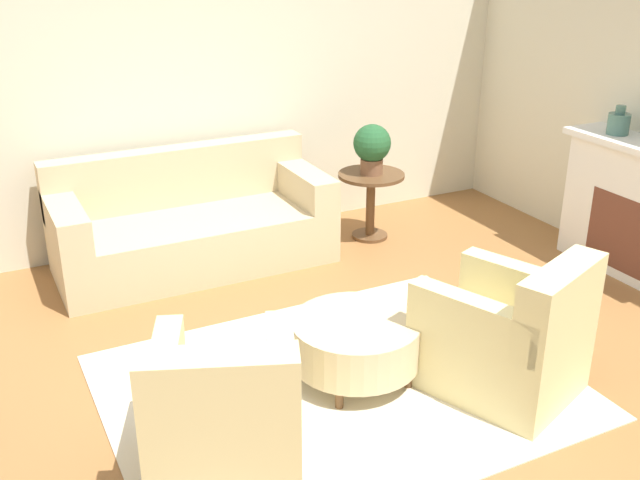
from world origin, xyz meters
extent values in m
plane|color=#996638|center=(0.00, 0.00, 0.00)|extent=(16.00, 16.00, 0.00)
cube|color=beige|center=(0.00, 2.76, 1.40)|extent=(9.39, 0.12, 2.80)
cube|color=beige|center=(0.00, 0.00, 0.01)|extent=(2.76, 2.14, 0.01)
cube|color=#C6B289|center=(-0.22, 2.12, 0.22)|extent=(2.23, 0.94, 0.44)
cube|color=#C6B289|center=(-0.22, 2.50, 0.68)|extent=(2.23, 0.20, 0.49)
cube|color=#C6B289|center=(-1.21, 2.10, 0.57)|extent=(0.24, 0.90, 0.27)
cube|color=#C6B289|center=(0.78, 2.10, 0.57)|extent=(0.24, 0.90, 0.27)
cube|color=brown|center=(-0.22, 1.68, 0.03)|extent=(2.01, 0.05, 0.06)
cube|color=beige|center=(-0.87, -0.42, 0.23)|extent=(0.99, 1.08, 0.43)
cube|color=beige|center=(-1.00, -0.74, 0.68)|extent=(0.74, 0.45, 0.46)
cube|color=beige|center=(-0.60, -0.51, 0.57)|extent=(0.44, 0.83, 0.25)
cube|color=beige|center=(-1.14, -0.30, 0.57)|extent=(0.44, 0.83, 0.25)
cube|color=brown|center=(-0.72, -0.04, 0.04)|extent=(0.62, 0.29, 0.06)
cube|color=beige|center=(0.87, -0.42, 0.23)|extent=(0.99, 1.08, 0.43)
cube|color=beige|center=(1.00, -0.74, 0.68)|extent=(0.74, 0.45, 0.46)
cube|color=beige|center=(1.14, -0.30, 0.57)|extent=(0.44, 0.83, 0.25)
cube|color=beige|center=(0.60, -0.51, 0.57)|extent=(0.44, 0.83, 0.25)
cube|color=brown|center=(0.72, -0.04, 0.04)|extent=(0.62, 0.29, 0.06)
cylinder|color=#C6B289|center=(0.14, 0.04, 0.27)|extent=(0.80, 0.80, 0.28)
cylinder|color=brown|center=(-0.10, -0.20, 0.07)|extent=(0.05, 0.05, 0.12)
cylinder|color=brown|center=(0.38, -0.20, 0.07)|extent=(0.05, 0.05, 0.12)
cylinder|color=brown|center=(-0.10, 0.28, 0.07)|extent=(0.05, 0.05, 0.12)
cylinder|color=brown|center=(0.38, 0.28, 0.07)|extent=(0.05, 0.05, 0.12)
cylinder|color=brown|center=(1.39, 2.01, 0.59)|extent=(0.59, 0.59, 0.03)
cylinder|color=brown|center=(1.39, 2.01, 0.29)|extent=(0.08, 0.08, 0.58)
cylinder|color=brown|center=(1.39, 2.01, 0.01)|extent=(0.32, 0.32, 0.03)
cube|color=brown|center=(2.73, 0.32, 0.38)|extent=(0.02, 0.78, 0.60)
cylinder|color=#477066|center=(2.88, 0.71, 1.18)|extent=(0.17, 0.17, 0.17)
cylinder|color=#477066|center=(2.88, 0.71, 1.29)|extent=(0.08, 0.08, 0.06)
cylinder|color=brown|center=(1.39, 2.01, 0.67)|extent=(0.20, 0.20, 0.14)
sphere|color=#23562D|center=(1.39, 2.01, 0.88)|extent=(0.33, 0.33, 0.33)
camera|label=1|loc=(-1.85, -3.44, 2.62)|focal=42.00mm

